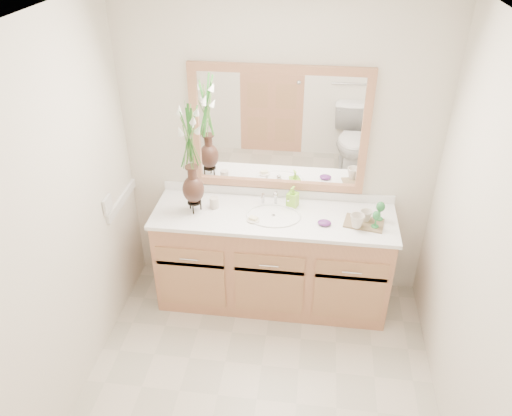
# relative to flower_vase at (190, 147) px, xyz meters

# --- Properties ---
(floor) EXTENTS (2.60, 2.60, 0.00)m
(floor) POSITION_rel_flower_vase_xyz_m (0.60, -1.00, -1.36)
(floor) COLOR #B8B29D
(floor) RESTS_ON ground
(ceiling) EXTENTS (2.40, 2.60, 0.02)m
(ceiling) POSITION_rel_flower_vase_xyz_m (0.60, -1.00, 1.04)
(ceiling) COLOR white
(ceiling) RESTS_ON wall_back
(wall_back) EXTENTS (2.40, 0.02, 2.40)m
(wall_back) POSITION_rel_flower_vase_xyz_m (0.60, 0.30, -0.16)
(wall_back) COLOR silver
(wall_back) RESTS_ON floor
(wall_left) EXTENTS (0.02, 2.60, 2.40)m
(wall_left) POSITION_rel_flower_vase_xyz_m (-0.60, -1.00, -0.16)
(wall_left) COLOR silver
(wall_left) RESTS_ON floor
(wall_right) EXTENTS (0.02, 2.60, 2.40)m
(wall_right) POSITION_rel_flower_vase_xyz_m (1.80, -1.00, -0.16)
(wall_right) COLOR silver
(wall_right) RESTS_ON floor
(vanity) EXTENTS (1.80, 0.55, 0.80)m
(vanity) POSITION_rel_flower_vase_xyz_m (0.60, 0.02, -0.96)
(vanity) COLOR tan
(vanity) RESTS_ON floor
(counter) EXTENTS (1.84, 0.57, 0.03)m
(counter) POSITION_rel_flower_vase_xyz_m (0.60, 0.02, -0.55)
(counter) COLOR white
(counter) RESTS_ON vanity
(sink) EXTENTS (0.38, 0.34, 0.23)m
(sink) POSITION_rel_flower_vase_xyz_m (0.60, 0.00, -0.59)
(sink) COLOR white
(sink) RESTS_ON counter
(mirror) EXTENTS (1.32, 0.04, 0.97)m
(mirror) POSITION_rel_flower_vase_xyz_m (0.60, 0.28, 0.04)
(mirror) COLOR white
(mirror) RESTS_ON wall_back
(switch_plate) EXTENTS (0.02, 0.12, 0.12)m
(switch_plate) POSITION_rel_flower_vase_xyz_m (-0.58, -0.23, -0.38)
(switch_plate) COLOR white
(switch_plate) RESTS_ON wall_left
(flower_vase) EXTENTS (0.19, 0.19, 0.79)m
(flower_vase) POSITION_rel_flower_vase_xyz_m (0.00, 0.00, 0.00)
(flower_vase) COLOR black
(flower_vase) RESTS_ON counter
(tumbler) EXTENTS (0.07, 0.07, 0.09)m
(tumbler) POSITION_rel_flower_vase_xyz_m (0.14, 0.06, -0.49)
(tumbler) COLOR beige
(tumbler) RESTS_ON counter
(soap_dish) EXTENTS (0.10, 0.10, 0.03)m
(soap_dish) POSITION_rel_flower_vase_xyz_m (0.46, -0.08, -0.52)
(soap_dish) COLOR beige
(soap_dish) RESTS_ON counter
(soap_bottle) EXTENTS (0.09, 0.09, 0.16)m
(soap_bottle) POSITION_rel_flower_vase_xyz_m (0.73, 0.16, -0.46)
(soap_bottle) COLOR #8CD933
(soap_bottle) RESTS_ON counter
(purple_dish) EXTENTS (0.12, 0.11, 0.03)m
(purple_dish) POSITION_rel_flower_vase_xyz_m (0.98, -0.07, -0.52)
(purple_dish) COLOR #59236A
(purple_dish) RESTS_ON counter
(tray) EXTENTS (0.31, 0.24, 0.01)m
(tray) POSITION_rel_flower_vase_xyz_m (1.27, -0.02, -0.53)
(tray) COLOR brown
(tray) RESTS_ON counter
(mug_left) EXTENTS (0.11, 0.11, 0.10)m
(mug_left) POSITION_rel_flower_vase_xyz_m (1.21, -0.08, -0.47)
(mug_left) COLOR beige
(mug_left) RESTS_ON tray
(mug_right) EXTENTS (0.12, 0.12, 0.09)m
(mug_right) POSITION_rel_flower_vase_xyz_m (1.28, 0.01, -0.48)
(mug_right) COLOR beige
(mug_right) RESTS_ON tray
(goblet_front) EXTENTS (0.06, 0.06, 0.13)m
(goblet_front) POSITION_rel_flower_vase_xyz_m (1.35, -0.07, -0.43)
(goblet_front) COLOR #287A39
(goblet_front) RESTS_ON tray
(goblet_back) EXTENTS (0.07, 0.07, 0.15)m
(goblet_back) POSITION_rel_flower_vase_xyz_m (1.38, 0.04, -0.42)
(goblet_back) COLOR #287A39
(goblet_back) RESTS_ON tray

